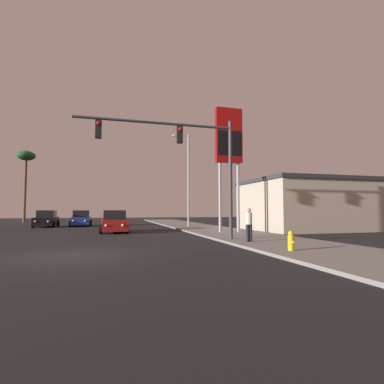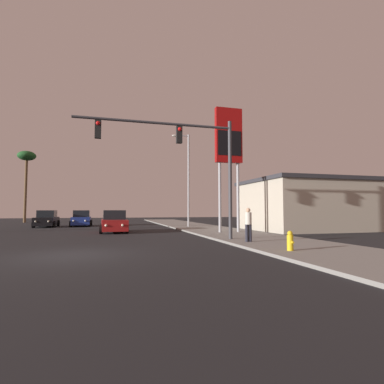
{
  "view_description": "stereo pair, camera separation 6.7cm",
  "coord_description": "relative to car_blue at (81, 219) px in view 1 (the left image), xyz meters",
  "views": [
    {
      "loc": [
        1.36,
        -11.98,
        1.66
      ],
      "look_at": [
        8.05,
        12.5,
        3.23
      ],
      "focal_mm": 28.0,
      "sensor_mm": 36.0,
      "label": 1
    },
    {
      "loc": [
        1.42,
        -11.99,
        1.66
      ],
      "look_at": [
        8.05,
        12.5,
        3.23
      ],
      "focal_mm": 28.0,
      "sensor_mm": 36.0,
      "label": 2
    }
  ],
  "objects": [
    {
      "name": "palm_tree_far",
      "position": [
        -8.47,
        11.99,
        7.9
      ],
      "size": [
        2.4,
        2.4,
        9.97
      ],
      "color": "brown",
      "rests_on": "ground"
    },
    {
      "name": "street_lamp",
      "position": [
        10.15,
        -5.9,
        4.36
      ],
      "size": [
        1.74,
        0.24,
        9.0
      ],
      "color": "#99999E",
      "rests_on": "sidewalk_right"
    },
    {
      "name": "car_red",
      "position": [
        3.27,
        -10.31,
        0.0
      ],
      "size": [
        2.04,
        4.34,
        1.68
      ],
      "rotation": [
        0.0,
        0.0,
        3.18
      ],
      "color": "maroon",
      "rests_on": "ground"
    },
    {
      "name": "building_gas_station",
      "position": [
        19.61,
        -11.55,
        1.4
      ],
      "size": [
        10.3,
        8.3,
        4.3
      ],
      "color": "#B2A893",
      "rests_on": "ground"
    },
    {
      "name": "car_black",
      "position": [
        -3.25,
        -0.81,
        0.0
      ],
      "size": [
        2.04,
        4.32,
        1.68
      ],
      "rotation": [
        0.0,
        0.0,
        3.15
      ],
      "color": "black",
      "rests_on": "ground"
    },
    {
      "name": "ground_plane",
      "position": [
        1.61,
        -22.01,
        -0.76
      ],
      "size": [
        120.0,
        120.0,
        0.0
      ],
      "primitive_type": "plane",
      "color": "black"
    },
    {
      "name": "pedestrian_on_sidewalk",
      "position": [
        9.62,
        -20.35,
        0.27
      ],
      "size": [
        0.34,
        0.32,
        1.67
      ],
      "color": "#23232D",
      "rests_on": "sidewalk_right"
    },
    {
      "name": "gas_station_sign",
      "position": [
        11.21,
        -13.98,
        5.86
      ],
      "size": [
        2.0,
        0.42,
        9.0
      ],
      "color": "#99999E",
      "rests_on": "sidewalk_right"
    },
    {
      "name": "sidewalk_right",
      "position": [
        11.11,
        -12.01,
        -0.7
      ],
      "size": [
        5.0,
        60.0,
        0.12
      ],
      "color": "gray",
      "rests_on": "ground"
    },
    {
      "name": "fire_hydrant",
      "position": [
        9.71,
        -23.78,
        -0.27
      ],
      "size": [
        0.24,
        0.34,
        0.76
      ],
      "color": "gold",
      "rests_on": "sidewalk_right"
    },
    {
      "name": "traffic_light_mast",
      "position": [
        6.9,
        -18.73,
        4.02
      ],
      "size": [
        8.33,
        0.36,
        6.5
      ],
      "color": "#38383D",
      "rests_on": "sidewalk_right"
    },
    {
      "name": "car_blue",
      "position": [
        0.0,
        0.0,
        0.0
      ],
      "size": [
        2.04,
        4.33,
        1.68
      ],
      "rotation": [
        0.0,
        0.0,
        3.17
      ],
      "color": "navy",
      "rests_on": "ground"
    }
  ]
}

